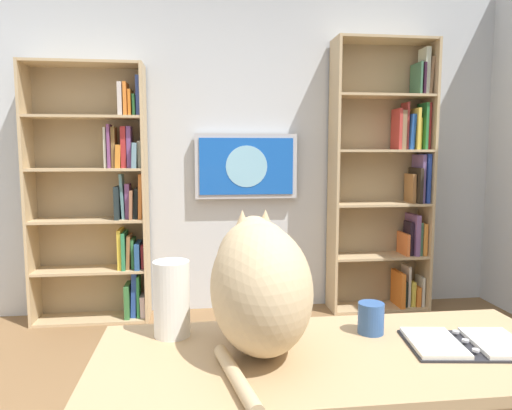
{
  "coord_description": "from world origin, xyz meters",
  "views": [
    {
      "loc": [
        0.32,
        1.66,
        1.32
      ],
      "look_at": [
        -0.01,
        -1.06,
        1.01
      ],
      "focal_mm": 32.82,
      "sensor_mm": 36.0,
      "label": 1
    }
  ],
  "objects_px": {
    "bookshelf_right": "(102,197)",
    "paper_towel_roll": "(172,299)",
    "desk": "(336,400)",
    "open_binder": "(465,344)",
    "coffee_mug": "(371,318)",
    "bookshelf_left": "(391,180)",
    "wall_mounted_tv": "(246,166)",
    "cat": "(259,280)"
  },
  "relations": [
    {
      "from": "bookshelf_left",
      "to": "paper_towel_roll",
      "type": "distance_m",
      "value": 2.87
    },
    {
      "from": "bookshelf_left",
      "to": "wall_mounted_tv",
      "type": "height_order",
      "value": "bookshelf_left"
    },
    {
      "from": "desk",
      "to": "bookshelf_left",
      "type": "bearing_deg",
      "value": -115.81
    },
    {
      "from": "desk",
      "to": "paper_towel_roll",
      "type": "height_order",
      "value": "paper_towel_roll"
    },
    {
      "from": "desk",
      "to": "open_binder",
      "type": "bearing_deg",
      "value": -178.15
    },
    {
      "from": "paper_towel_roll",
      "to": "coffee_mug",
      "type": "height_order",
      "value": "paper_towel_roll"
    },
    {
      "from": "bookshelf_left",
      "to": "cat",
      "type": "bearing_deg",
      "value": 59.57
    },
    {
      "from": "cat",
      "to": "paper_towel_roll",
      "type": "distance_m",
      "value": 0.29
    },
    {
      "from": "cat",
      "to": "open_binder",
      "type": "xyz_separation_m",
      "value": [
        -0.59,
        0.08,
        -0.19
      ]
    },
    {
      "from": "bookshelf_right",
      "to": "cat",
      "type": "distance_m",
      "value": 2.59
    },
    {
      "from": "desk",
      "to": "cat",
      "type": "relative_size",
      "value": 2.28
    },
    {
      "from": "desk",
      "to": "paper_towel_roll",
      "type": "bearing_deg",
      "value": -23.49
    },
    {
      "from": "bookshelf_right",
      "to": "open_binder",
      "type": "height_order",
      "value": "bookshelf_right"
    },
    {
      "from": "bookshelf_right",
      "to": "paper_towel_roll",
      "type": "relative_size",
      "value": 8.52
    },
    {
      "from": "desk",
      "to": "coffee_mug",
      "type": "bearing_deg",
      "value": -136.6
    },
    {
      "from": "open_binder",
      "to": "paper_towel_roll",
      "type": "bearing_deg",
      "value": -12.46
    },
    {
      "from": "cat",
      "to": "open_binder",
      "type": "distance_m",
      "value": 0.63
    },
    {
      "from": "bookshelf_right",
      "to": "desk",
      "type": "xyz_separation_m",
      "value": [
        -1.12,
        2.52,
        -0.34
      ]
    },
    {
      "from": "cat",
      "to": "coffee_mug",
      "type": "height_order",
      "value": "cat"
    },
    {
      "from": "bookshelf_left",
      "to": "open_binder",
      "type": "distance_m",
      "value": 2.66
    },
    {
      "from": "cat",
      "to": "open_binder",
      "type": "height_order",
      "value": "cat"
    },
    {
      "from": "cat",
      "to": "paper_towel_roll",
      "type": "height_order",
      "value": "cat"
    },
    {
      "from": "desk",
      "to": "open_binder",
      "type": "xyz_separation_m",
      "value": [
        -0.39,
        -0.01,
        0.14
      ]
    },
    {
      "from": "bookshelf_left",
      "to": "coffee_mug",
      "type": "bearing_deg",
      "value": 65.83
    },
    {
      "from": "wall_mounted_tv",
      "to": "desk",
      "type": "height_order",
      "value": "wall_mounted_tv"
    },
    {
      "from": "desk",
      "to": "cat",
      "type": "xyz_separation_m",
      "value": [
        0.2,
        -0.1,
        0.33
      ]
    },
    {
      "from": "wall_mounted_tv",
      "to": "coffee_mug",
      "type": "bearing_deg",
      "value": 93.27
    },
    {
      "from": "cat",
      "to": "coffee_mug",
      "type": "xyz_separation_m",
      "value": [
        -0.36,
        -0.05,
        -0.15
      ]
    },
    {
      "from": "cat",
      "to": "wall_mounted_tv",
      "type": "bearing_deg",
      "value": -94.95
    },
    {
      "from": "bookshelf_right",
      "to": "desk",
      "type": "relative_size",
      "value": 1.47
    },
    {
      "from": "bookshelf_right",
      "to": "paper_towel_roll",
      "type": "distance_m",
      "value": 2.41
    },
    {
      "from": "wall_mounted_tv",
      "to": "desk",
      "type": "relative_size",
      "value": 0.62
    },
    {
      "from": "cat",
      "to": "bookshelf_left",
      "type": "bearing_deg",
      "value": -120.43
    },
    {
      "from": "bookshelf_left",
      "to": "bookshelf_right",
      "type": "distance_m",
      "value": 2.34
    },
    {
      "from": "bookshelf_right",
      "to": "cat",
      "type": "xyz_separation_m",
      "value": [
        -0.91,
        2.42,
        -0.02
      ]
    },
    {
      "from": "open_binder",
      "to": "bookshelf_right",
      "type": "bearing_deg",
      "value": -59.01
    },
    {
      "from": "bookshelf_right",
      "to": "coffee_mug",
      "type": "bearing_deg",
      "value": 118.14
    },
    {
      "from": "open_binder",
      "to": "coffee_mug",
      "type": "relative_size",
      "value": 3.71
    },
    {
      "from": "bookshelf_right",
      "to": "coffee_mug",
      "type": "relative_size",
      "value": 20.62
    },
    {
      "from": "desk",
      "to": "coffee_mug",
      "type": "xyz_separation_m",
      "value": [
        -0.15,
        -0.14,
        0.18
      ]
    },
    {
      "from": "desk",
      "to": "paper_towel_roll",
      "type": "distance_m",
      "value": 0.56
    },
    {
      "from": "coffee_mug",
      "to": "wall_mounted_tv",
      "type": "bearing_deg",
      "value": -86.73
    }
  ]
}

